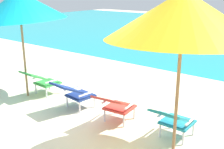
{
  "coord_description": "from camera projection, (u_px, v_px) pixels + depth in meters",
  "views": [
    {
      "loc": [
        3.62,
        -3.96,
        2.55
      ],
      "look_at": [
        0.0,
        0.61,
        0.75
      ],
      "focal_mm": 45.06,
      "sensor_mm": 36.0,
      "label": 1
    }
  ],
  "objects": [
    {
      "name": "lounge_chair_far_right",
      "position": [
        173.0,
        119.0,
        4.8
      ],
      "size": [
        0.55,
        0.87,
        0.68
      ],
      "color": "teal",
      "rests_on": "ground_plane"
    },
    {
      "name": "ground_plane",
      "position": [
        179.0,
        72.0,
        8.86
      ],
      "size": [
        40.0,
        40.0,
        0.0
      ],
      "primitive_type": "plane",
      "color": "beige"
    },
    {
      "name": "lounge_chair_near_left",
      "position": [
        74.0,
        92.0,
        6.04
      ],
      "size": [
        0.63,
        0.93,
        0.68
      ],
      "color": "navy",
      "rests_on": "ground_plane"
    },
    {
      "name": "lounge_chair_far_left",
      "position": [
        41.0,
        80.0,
        6.86
      ],
      "size": [
        0.57,
        0.9,
        0.68
      ],
      "color": "#338E3D",
      "rests_on": "ground_plane"
    },
    {
      "name": "beach_umbrella_left",
      "position": [
        19.0,
        5.0,
        6.32
      ],
      "size": [
        2.94,
        2.93,
        2.58
      ],
      "color": "olive",
      "rests_on": "ground_plane"
    },
    {
      "name": "swim_buoy",
      "position": [
        207.0,
        43.0,
        13.06
      ],
      "size": [
        1.6,
        0.18,
        0.18
      ],
      "primitive_type": "cylinder",
      "rotation": [
        0.0,
        1.57,
        0.0
      ],
      "color": "yellow",
      "rests_on": "ocean_band"
    },
    {
      "name": "beach_umbrella_right",
      "position": [
        183.0,
        15.0,
        3.81
      ],
      "size": [
        3.04,
        3.04,
        2.58
      ],
      "color": "olive",
      "rests_on": "ground_plane"
    },
    {
      "name": "lounge_chair_near_right",
      "position": [
        115.0,
        104.0,
        5.41
      ],
      "size": [
        0.63,
        0.93,
        0.68
      ],
      "color": "red",
      "rests_on": "ground_plane"
    }
  ]
}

